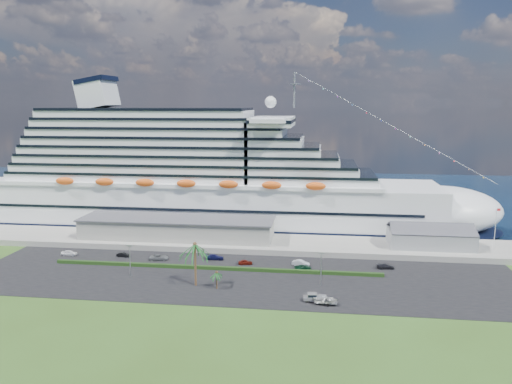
# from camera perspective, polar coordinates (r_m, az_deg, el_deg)

# --- Properties ---
(ground) EXTENTS (420.00, 420.00, 0.00)m
(ground) POSITION_cam_1_polar(r_m,az_deg,el_deg) (118.00, -2.57, -11.56)
(ground) COLOR #314F1A
(ground) RESTS_ON ground
(asphalt_lot) EXTENTS (140.00, 38.00, 0.12)m
(asphalt_lot) POSITION_cam_1_polar(r_m,az_deg,el_deg) (128.13, -1.71, -9.74)
(asphalt_lot) COLOR black
(asphalt_lot) RESTS_ON ground
(wharf) EXTENTS (240.00, 20.00, 1.80)m
(wharf) POSITION_cam_1_polar(r_m,az_deg,el_deg) (155.20, -0.02, -5.85)
(wharf) COLOR gray
(wharf) RESTS_ON ground
(water) EXTENTS (420.00, 160.00, 0.02)m
(water) POSITION_cam_1_polar(r_m,az_deg,el_deg) (242.70, 2.71, -0.25)
(water) COLOR black
(water) RESTS_ON ground
(cruise_ship) EXTENTS (191.00, 38.00, 54.00)m
(cruise_ship) POSITION_cam_1_polar(r_m,az_deg,el_deg) (178.77, -5.89, 1.41)
(cruise_ship) COLOR silver
(cruise_ship) RESTS_ON ground
(terminal_building) EXTENTS (61.00, 15.00, 6.30)m
(terminal_building) POSITION_cam_1_polar(r_m,az_deg,el_deg) (159.18, -9.00, -4.04)
(terminal_building) COLOR gray
(terminal_building) RESTS_ON wharf
(port_shed) EXTENTS (24.00, 12.31, 7.37)m
(port_shed) POSITION_cam_1_polar(r_m,az_deg,el_deg) (156.57, 19.29, -4.96)
(port_shed) COLOR gray
(port_shed) RESTS_ON wharf
(flagpole) EXTENTS (1.08, 0.16, 12.00)m
(flagpole) POSITION_cam_1_polar(r_m,az_deg,el_deg) (160.42, 25.69, -3.62)
(flagpole) COLOR silver
(flagpole) RESTS_ON wharf
(hedge) EXTENTS (88.00, 1.10, 0.90)m
(hedge) POSITION_cam_1_polar(r_m,az_deg,el_deg) (134.01, -4.79, -8.64)
(hedge) COLOR black
(hedge) RESTS_ON asphalt_lot
(lamp_post_left) EXTENTS (1.60, 0.35, 8.27)m
(lamp_post_left) POSITION_cam_1_polar(r_m,az_deg,el_deg) (130.91, -14.23, -7.18)
(lamp_post_left) COLOR gray
(lamp_post_left) RESTS_ON asphalt_lot
(lamp_post_right) EXTENTS (1.60, 0.35, 8.27)m
(lamp_post_right) POSITION_cam_1_polar(r_m,az_deg,el_deg) (122.12, 7.46, -8.21)
(lamp_post_right) COLOR gray
(lamp_post_right) RESTS_ON asphalt_lot
(palm_tall) EXTENTS (8.82, 8.82, 11.13)m
(palm_tall) POSITION_cam_1_polar(r_m,az_deg,el_deg) (120.71, -6.98, -6.50)
(palm_tall) COLOR #47301E
(palm_tall) RESTS_ON ground
(palm_short) EXTENTS (3.53, 3.53, 4.56)m
(palm_short) POSITION_cam_1_polar(r_m,az_deg,el_deg) (119.83, -4.52, -9.36)
(palm_short) COLOR #47301E
(palm_short) RESTS_ON ground
(parked_car_0) EXTENTS (4.52, 1.90, 1.53)m
(parked_car_0) POSITION_cam_1_polar(r_m,az_deg,el_deg) (155.05, -20.58, -6.53)
(parked_car_0) COLOR white
(parked_car_0) RESTS_ON asphalt_lot
(parked_car_1) EXTENTS (3.90, 1.66, 1.25)m
(parked_car_1) POSITION_cam_1_polar(r_m,az_deg,el_deg) (148.98, -14.92, -6.94)
(parked_car_1) COLOR black
(parked_car_1) RESTS_ON asphalt_lot
(parked_car_2) EXTENTS (5.65, 3.48, 1.46)m
(parked_car_2) POSITION_cam_1_polar(r_m,az_deg,el_deg) (143.94, -11.04, -7.34)
(parked_car_2) COLOR gray
(parked_car_2) RESTS_ON asphalt_lot
(parked_car_3) EXTENTS (5.12, 2.25, 1.46)m
(parked_car_3) POSITION_cam_1_polar(r_m,az_deg,el_deg) (142.06, -4.75, -7.42)
(parked_car_3) COLOR #15174B
(parked_car_3) RESTS_ON asphalt_lot
(parked_car_4) EXTENTS (4.12, 2.32, 1.32)m
(parked_car_4) POSITION_cam_1_polar(r_m,az_deg,el_deg) (137.50, -1.23, -8.02)
(parked_car_4) COLOR maroon
(parked_car_4) RESTS_ON asphalt_lot
(parked_car_5) EXTENTS (4.97, 2.84, 1.55)m
(parked_car_5) POSITION_cam_1_polar(r_m,az_deg,el_deg) (136.85, 5.14, -8.10)
(parked_car_5) COLOR silver
(parked_car_5) RESTS_ON asphalt_lot
(parked_car_6) EXTENTS (4.83, 3.37, 1.22)m
(parked_car_6) POSITION_cam_1_polar(r_m,az_deg,el_deg) (134.07, 5.38, -8.56)
(parked_car_6) COLOR #0D361F
(parked_car_6) RESTS_ON asphalt_lot
(parked_car_7) EXTENTS (4.76, 2.18, 1.35)m
(parked_car_7) POSITION_cam_1_polar(r_m,az_deg,el_deg) (138.42, 14.57, -8.22)
(parked_car_7) COLOR black
(parked_car_7) RESTS_ON asphalt_lot
(pickup_truck) EXTENTS (5.33, 2.28, 1.84)m
(pickup_truck) POSITION_cam_1_polar(r_m,az_deg,el_deg) (113.85, 6.71, -11.84)
(pickup_truck) COLOR black
(pickup_truck) RESTS_ON asphalt_lot
(boat_trailer) EXTENTS (6.27, 4.25, 1.78)m
(boat_trailer) POSITION_cam_1_polar(r_m,az_deg,el_deg) (112.36, 7.98, -12.08)
(boat_trailer) COLOR gray
(boat_trailer) RESTS_ON asphalt_lot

